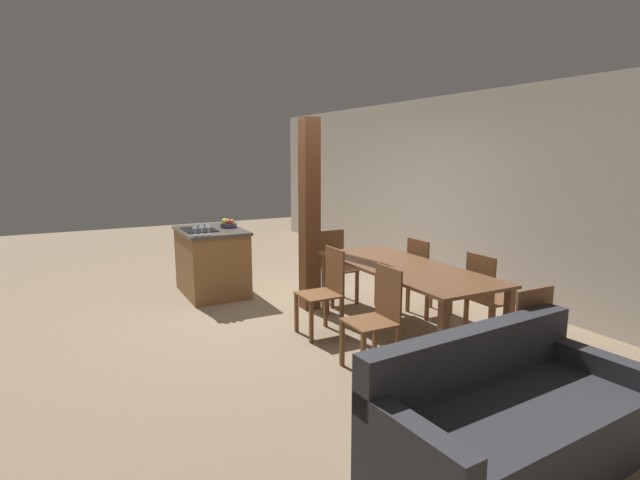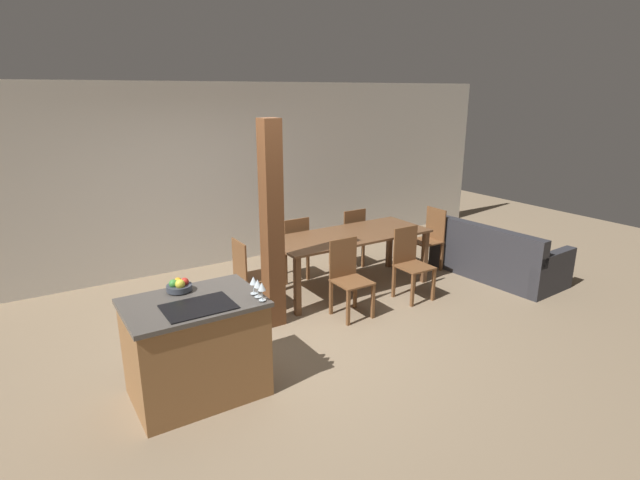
# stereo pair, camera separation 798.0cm
# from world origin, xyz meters

# --- Properties ---
(ground_plane) EXTENTS (16.00, 16.00, 0.00)m
(ground_plane) POSITION_xyz_m (0.00, 0.00, 0.00)
(ground_plane) COLOR #847056
(wall_back) EXTENTS (11.20, 0.08, 2.70)m
(wall_back) POSITION_xyz_m (0.00, 2.70, 1.35)
(wall_back) COLOR beige
(wall_back) RESTS_ON ground_plane
(kitchen_island) EXTENTS (1.13, 0.80, 0.90)m
(kitchen_island) POSITION_xyz_m (-1.14, -0.55, 0.45)
(kitchen_island) COLOR olive
(kitchen_island) RESTS_ON ground_plane
(fruit_bowl) EXTENTS (0.22, 0.22, 0.12)m
(fruit_bowl) POSITION_xyz_m (-1.17, -0.29, 0.94)
(fruit_bowl) COLOR #383D47
(fruit_bowl) RESTS_ON kitchen_island
(wine_glass_near) EXTENTS (0.07, 0.07, 0.16)m
(wine_glass_near) POSITION_xyz_m (-0.65, -0.87, 1.02)
(wine_glass_near) COLOR silver
(wine_glass_near) RESTS_ON kitchen_island
(wine_glass_middle) EXTENTS (0.07, 0.07, 0.16)m
(wine_glass_middle) POSITION_xyz_m (-0.65, -0.79, 1.02)
(wine_glass_middle) COLOR silver
(wine_glass_middle) RESTS_ON kitchen_island
(wine_glass_far) EXTENTS (0.07, 0.07, 0.16)m
(wine_glass_far) POSITION_xyz_m (-0.65, -0.71, 1.02)
(wine_glass_far) COLOR silver
(wine_glass_far) RESTS_ON kitchen_island
(dining_table) EXTENTS (2.16, 0.88, 0.76)m
(dining_table) POSITION_xyz_m (1.41, 0.75, 0.67)
(dining_table) COLOR brown
(dining_table) RESTS_ON ground_plane
(dining_chair_near_left) EXTENTS (0.40, 0.40, 0.91)m
(dining_chair_near_left) POSITION_xyz_m (0.93, 0.09, 0.48)
(dining_chair_near_left) COLOR brown
(dining_chair_near_left) RESTS_ON ground_plane
(dining_chair_near_right) EXTENTS (0.40, 0.40, 0.91)m
(dining_chair_near_right) POSITION_xyz_m (1.90, 0.09, 0.48)
(dining_chair_near_right) COLOR brown
(dining_chair_near_right) RESTS_ON ground_plane
(dining_chair_far_left) EXTENTS (0.40, 0.40, 0.91)m
(dining_chair_far_left) POSITION_xyz_m (0.93, 1.42, 0.48)
(dining_chair_far_left) COLOR brown
(dining_chair_far_left) RESTS_ON ground_plane
(dining_chair_far_right) EXTENTS (0.40, 0.40, 0.91)m
(dining_chair_far_right) POSITION_xyz_m (1.90, 1.42, 0.48)
(dining_chair_far_right) COLOR brown
(dining_chair_far_right) RESTS_ON ground_plane
(dining_chair_head_end) EXTENTS (0.40, 0.40, 0.91)m
(dining_chair_head_end) POSITION_xyz_m (-0.04, 0.75, 0.48)
(dining_chair_head_end) COLOR brown
(dining_chair_head_end) RESTS_ON ground_plane
(dining_chair_foot_end) EXTENTS (0.40, 0.40, 0.91)m
(dining_chair_foot_end) POSITION_xyz_m (2.87, 0.75, 0.48)
(dining_chair_foot_end) COLOR brown
(dining_chair_foot_end) RESTS_ON ground_plane
(couch) EXTENTS (0.97, 1.86, 0.79)m
(couch) POSITION_xyz_m (3.45, 0.00, 0.27)
(couch) COLOR #2D2D33
(couch) RESTS_ON ground_plane
(timber_post) EXTENTS (0.20, 0.20, 2.31)m
(timber_post) POSITION_xyz_m (0.07, 0.34, 1.15)
(timber_post) COLOR brown
(timber_post) RESTS_ON ground_plane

